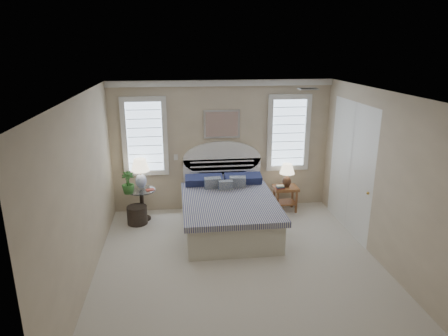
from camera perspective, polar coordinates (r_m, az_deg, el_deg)
floor at (r=6.47m, az=2.32°, el=-14.04°), size 4.50×5.00×0.01m
ceiling at (r=5.58m, az=2.66°, el=10.45°), size 4.50×5.00×0.01m
wall_back at (r=8.26m, az=-0.34°, el=3.13°), size 4.50×0.02×2.70m
wall_left at (r=5.96m, az=-19.42°, el=-3.46°), size 0.02×5.00×2.70m
wall_right at (r=6.62m, az=22.07°, el=-1.72°), size 0.02×5.00×2.70m
crown_molding at (r=8.01m, az=-0.32°, el=12.05°), size 4.50×0.08×0.12m
hvac_vent at (r=6.64m, az=11.93°, el=11.00°), size 0.30×0.20×0.02m
switch_plate at (r=8.24m, az=-6.90°, el=1.54°), size 0.08×0.01×0.12m
window_left at (r=8.15m, az=-11.24°, el=4.42°), size 0.90×0.06×1.60m
window_right at (r=8.46m, az=9.18°, el=4.98°), size 0.90×0.06×1.60m
painting at (r=8.12m, az=-0.31°, el=6.28°), size 0.74×0.04×0.58m
closet_door at (r=7.68m, az=17.61°, el=0.05°), size 0.02×1.80×2.40m
bed at (r=7.58m, az=0.59°, el=-5.87°), size 1.72×2.28×1.47m
side_table_left at (r=8.11m, az=-11.66°, el=-4.68°), size 0.56×0.56×0.63m
nightstand_right at (r=8.46m, az=8.74°, el=-3.57°), size 0.50×0.40×0.53m
floor_pot at (r=8.02m, az=-12.29°, el=-6.58°), size 0.49×0.49×0.36m
lamp_left at (r=8.05m, az=-11.87°, el=-0.27°), size 0.40×0.40×0.60m
lamp_right at (r=8.33m, az=8.99°, el=-0.67°), size 0.38×0.38×0.50m
potted_plant at (r=7.81m, az=-13.56°, el=-2.06°), size 0.28×0.28×0.43m
books_left at (r=7.95m, az=-10.50°, el=-3.07°), size 0.19×0.17×0.02m
books_right at (r=8.27m, az=8.03°, el=-2.72°), size 0.18×0.14×0.07m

